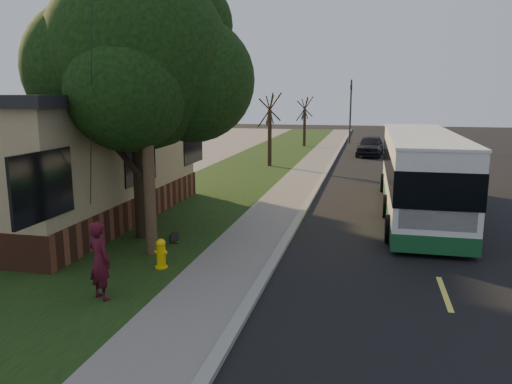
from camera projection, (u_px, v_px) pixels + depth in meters
ground at (265, 279)px, 11.72m from camera, size 120.00×120.00×0.00m
road at (410, 200)px, 20.41m from camera, size 8.00×80.00×0.01m
curb at (313, 194)px, 21.28m from camera, size 0.25×80.00×0.12m
sidewalk at (290, 194)px, 21.50m from camera, size 2.00×80.00×0.08m
grass_verge at (212, 191)px, 22.26m from camera, size 5.00×80.00×0.07m
building_lot at (18, 182)px, 24.45m from camera, size 15.00×80.00×0.04m
fire_hydrant at (161, 254)px, 12.21m from camera, size 0.32×0.32×0.74m
utility_pole at (145, 79)px, 12.50m from camera, size 2.86×3.21×9.07m
leafy_tree at (141, 62)px, 14.17m from camera, size 6.30×6.00×7.80m
bare_tree_near at (270, 131)px, 29.29m from camera, size 1.38×1.21×4.31m
bare_tree_far at (304, 122)px, 40.69m from camera, size 1.38×1.21×4.03m
traffic_signal at (351, 107)px, 43.52m from camera, size 0.18×0.22×5.50m
transit_bus at (420, 171)px, 17.84m from camera, size 2.49×10.78×2.92m
skateboarder at (100, 260)px, 10.27m from camera, size 0.72×0.63×1.66m
skateboard_main at (175, 237)px, 14.72m from camera, size 0.54×0.94×0.09m
dumpster at (72, 208)px, 16.11m from camera, size 1.42×1.15×1.20m
distant_car at (370, 146)px, 35.00m from camera, size 2.07×4.33×1.43m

